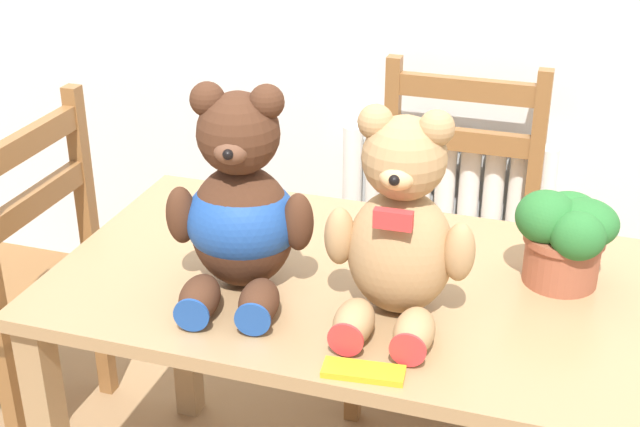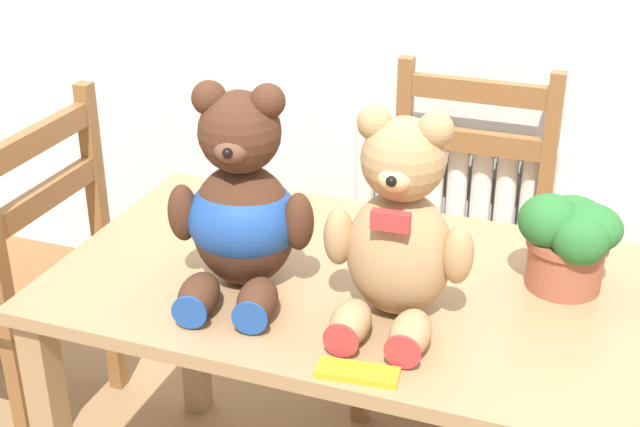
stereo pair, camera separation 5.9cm
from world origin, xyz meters
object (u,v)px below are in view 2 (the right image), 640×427
potted_plant (568,237)px  chocolate_bar (358,373)px  wooden_chair_behind (458,246)px  teddy_bear_left (242,209)px  wooden_chair_side (15,277)px  teddy_bear_right (399,232)px

potted_plant → chocolate_bar: bearing=-124.6°
wooden_chair_behind → potted_plant: wooden_chair_behind is taller
teddy_bear_left → chocolate_bar: teddy_bear_left is taller
teddy_bear_left → potted_plant: (0.61, 0.21, -0.05)m
wooden_chair_side → teddy_bear_right: (1.09, -0.22, 0.43)m
teddy_bear_right → potted_plant: (0.29, 0.21, -0.06)m
wooden_chair_behind → wooden_chair_side: wooden_chair_behind is taller
teddy_bear_left → potted_plant: 0.64m
wooden_chair_behind → teddy_bear_right: 0.86m
chocolate_bar → teddy_bear_left: bearing=145.0°
wooden_chair_behind → chocolate_bar: size_ratio=6.69×
wooden_chair_behind → potted_plant: 0.72m
teddy_bear_left → wooden_chair_behind: bearing=-121.7°
teddy_bear_right → potted_plant: size_ratio=2.03×
wooden_chair_behind → teddy_bear_left: 0.90m
teddy_bear_left → potted_plant: teddy_bear_left is taller
teddy_bear_right → wooden_chair_behind: bearing=-89.8°
wooden_chair_side → teddy_bear_left: teddy_bear_left is taller
teddy_bear_left → potted_plant: size_ratio=2.09×
wooden_chair_side → teddy_bear_right: bearing=-101.3°
teddy_bear_left → teddy_bear_right: 0.32m
wooden_chair_behind → teddy_bear_right: (0.02, -0.75, 0.41)m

